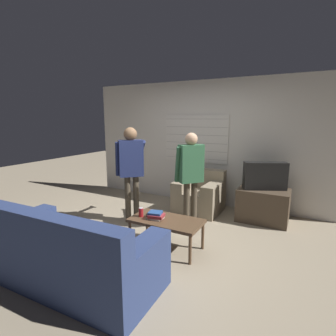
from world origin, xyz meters
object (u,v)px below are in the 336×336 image
coffee_table (166,222)px  book_stack (156,215)px  tv (265,176)px  person_right_standing (190,170)px  armchair_beige (200,195)px  spare_remote (149,214)px  couch_blue (69,256)px  person_left_standing (131,163)px  soda_can (141,212)px

coffee_table → book_stack: bearing=-161.7°
tv → coffee_table: bearing=33.7°
person_right_standing → tv: bearing=-6.2°
armchair_beige → spare_remote: 1.64m
coffee_table → spare_remote: spare_remote is taller
couch_blue → spare_remote: 1.25m
person_left_standing → soda_can: (0.63, -0.66, -0.55)m
armchair_beige → person_right_standing: person_right_standing is taller
person_left_standing → tv: bearing=-15.1°
couch_blue → spare_remote: (0.26, 1.21, 0.11)m
armchair_beige → spare_remote: armchair_beige is taller
couch_blue → person_left_standing: bearing=102.3°
armchair_beige → person_right_standing: bearing=101.9°
coffee_table → spare_remote: bearing=175.7°
person_left_standing → book_stack: 1.21m
armchair_beige → spare_remote: (-0.15, -1.63, 0.12)m
armchair_beige → person_left_standing: person_left_standing is taller
coffee_table → couch_blue: bearing=-115.0°
book_stack → soda_can: bearing=-172.9°
armchair_beige → book_stack: (0.01, -1.70, 0.15)m
coffee_table → person_left_standing: 1.33m
armchair_beige → tv: size_ratio=1.16×
book_stack → person_left_standing: bearing=143.6°
person_left_standing → book_stack: bearing=-79.9°
armchair_beige → person_left_standing: 1.54m
couch_blue → book_stack: (0.42, 1.15, 0.15)m
coffee_table → person_right_standing: 0.99m
couch_blue → armchair_beige: (0.41, 2.84, -0.00)m
coffee_table → soda_can: soda_can is taller
spare_remote → coffee_table: bearing=-29.0°
soda_can → spare_remote: soda_can is taller
couch_blue → soda_can: size_ratio=15.78×
coffee_table → person_right_standing: bearing=88.8°
couch_blue → coffee_table: couch_blue is taller
coffee_table → person_left_standing: bearing=149.5°
armchair_beige → book_stack: bearing=91.5°
tv → spare_remote: tv is taller
couch_blue → person_right_standing: bearing=72.2°
person_left_standing → spare_remote: bearing=-82.6°
tv → person_left_standing: 2.31m
armchair_beige → person_right_standing: 1.11m
person_left_standing → couch_blue: bearing=-119.6°
couch_blue → book_stack: 1.23m
armchair_beige → coffee_table: bearing=96.2°
tv → person_left_standing: bearing=3.5°
couch_blue → person_right_standing: 2.16m
coffee_table → book_stack: 0.17m
soda_can → spare_remote: bearing=56.0°
armchair_beige → coffee_table: size_ratio=0.86×
person_right_standing → soda_can: bearing=-162.0°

